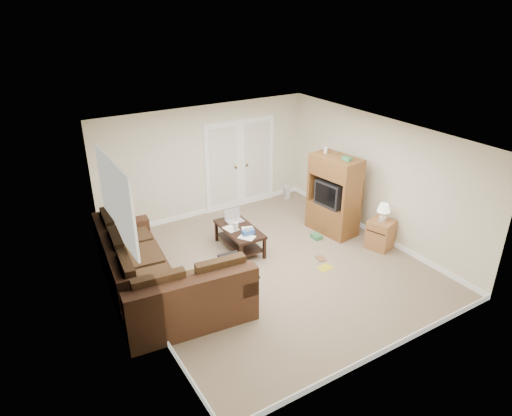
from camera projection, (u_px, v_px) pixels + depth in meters
floor at (274, 266)px, 8.53m from camera, size 5.50×5.50×0.00m
ceiling at (276, 136)px, 7.48m from camera, size 5.00×5.50×0.02m
wall_left at (136, 242)px, 6.82m from camera, size 0.02×5.50×2.50m
wall_right at (378, 178)px, 9.19m from camera, size 0.02×5.50×2.50m
wall_back at (206, 161)px, 10.13m from camera, size 5.00×0.02×2.50m
wall_front at (393, 281)px, 5.88m from camera, size 5.00×0.02×2.50m
baseboards at (274, 264)px, 8.51m from camera, size 5.00×5.50×0.10m
french_doors at (240, 164)px, 10.60m from camera, size 1.80×0.05×2.13m
window_left at (116, 200)px, 7.49m from camera, size 0.05×1.92×1.42m
sectional_sofa at (157, 280)px, 7.46m from camera, size 2.12×3.22×0.94m
coffee_table at (239, 237)px, 9.00m from camera, size 0.62×1.19×0.80m
tv_armoire at (334, 195)px, 9.47m from camera, size 0.70×1.11×1.79m
side_cabinet at (381, 232)px, 9.03m from camera, size 0.57×0.57×0.96m
space_heater at (287, 192)px, 11.31m from camera, size 0.14×0.12×0.33m
floor_magazine at (325, 268)px, 8.47m from camera, size 0.29×0.23×0.01m
floor_greenbox at (316, 236)px, 9.49m from camera, size 0.17×0.22×0.09m
floor_book at (317, 259)px, 8.73m from camera, size 0.20×0.24×0.02m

